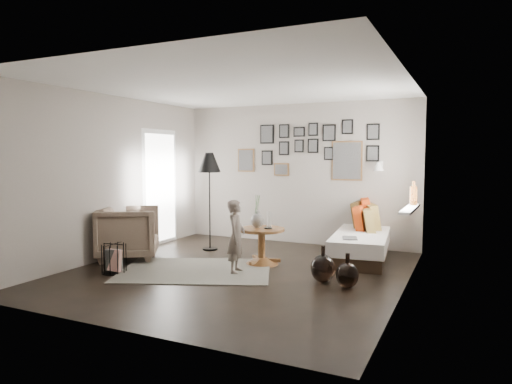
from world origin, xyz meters
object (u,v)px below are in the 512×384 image
at_px(floor_lamp, 209,166).
at_px(vase, 257,218).
at_px(pedestal_table, 262,247).
at_px(magazine_basket, 114,259).
at_px(demijohn_small, 347,275).
at_px(demijohn_large, 323,268).
at_px(armchair, 129,233).
at_px(child, 236,237).
at_px(daybed, 363,240).

bearing_deg(floor_lamp, vase, -25.44).
relative_size(pedestal_table, magazine_basket, 1.71).
bearing_deg(demijohn_small, demijohn_large, 161.08).
bearing_deg(pedestal_table, magazine_basket, -140.84).
bearing_deg(floor_lamp, demijohn_large, -25.76).
bearing_deg(demijohn_large, vase, 153.94).
bearing_deg(armchair, demijohn_large, -123.38).
relative_size(armchair, floor_lamp, 0.54).
height_order(pedestal_table, magazine_basket, pedestal_table).
bearing_deg(armchair, floor_lamp, -68.92).
bearing_deg(child, demijohn_large, -99.94).
height_order(armchair, demijohn_small, armchair).
relative_size(vase, magazine_basket, 1.22).
distance_m(floor_lamp, demijohn_large, 2.94).
relative_size(vase, demijohn_large, 1.04).
relative_size(demijohn_large, child, 0.47).
bearing_deg(demijohn_small, magazine_basket, -168.21).
relative_size(armchair, demijohn_small, 2.11).
bearing_deg(floor_lamp, magazine_basket, -101.90).
xyz_separation_m(vase, daybed, (1.38, 1.02, -0.41)).
bearing_deg(pedestal_table, demijohn_small, -25.06).
distance_m(daybed, armchair, 3.74).
height_order(pedestal_table, demijohn_large, pedestal_table).
bearing_deg(magazine_basket, vase, 40.97).
distance_m(armchair, demijohn_small, 3.57).
relative_size(floor_lamp, magazine_basket, 4.16).
relative_size(magazine_basket, demijohn_small, 0.93).
height_order(vase, child, vase).
xyz_separation_m(armchair, floor_lamp, (0.82, 1.14, 1.04)).
bearing_deg(pedestal_table, child, -99.79).
distance_m(pedestal_table, demijohn_small, 1.64).
bearing_deg(vase, pedestal_table, -14.04).
bearing_deg(demijohn_large, pedestal_table, 153.17).
bearing_deg(armchair, vase, -106.91).
bearing_deg(pedestal_table, daybed, 38.70).
relative_size(daybed, child, 1.92).
xyz_separation_m(pedestal_table, vase, (-0.08, 0.02, 0.45)).
xyz_separation_m(daybed, armchair, (-3.38, -1.60, 0.13)).
xyz_separation_m(vase, floor_lamp, (-1.17, 0.56, 0.76)).
height_order(floor_lamp, magazine_basket, floor_lamp).
relative_size(magazine_basket, child, 0.40).
relative_size(vase, daybed, 0.25).
height_order(daybed, magazine_basket, daybed).
bearing_deg(magazine_basket, armchair, 117.55).
height_order(pedestal_table, armchair, armchair).
bearing_deg(daybed, floor_lamp, -176.04).
distance_m(floor_lamp, magazine_basket, 2.34).
bearing_deg(daybed, magazine_basket, -147.40).
xyz_separation_m(armchair, child, (1.97, -0.06, 0.10)).
bearing_deg(vase, demijohn_small, -24.53).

